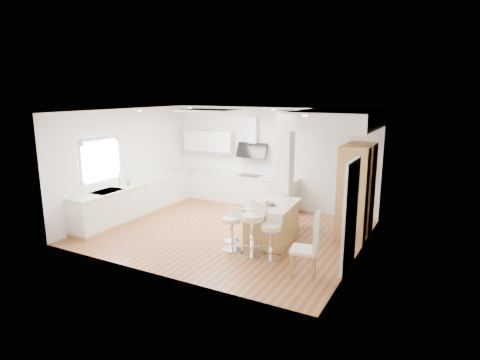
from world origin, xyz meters
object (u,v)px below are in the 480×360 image
Objects in this scene: bar_stool_c at (271,234)px; dining_chair at (310,243)px; bar_stool_b at (253,226)px; bar_stool_a at (232,227)px; peninsula at (272,222)px.

dining_chair is at bearing -22.04° from bar_stool_c.
bar_stool_c is 0.99m from dining_chair.
dining_chair is (1.31, -0.40, 0.03)m from bar_stool_b.
bar_stool_a is 1.86m from dining_chair.
peninsula is 0.90m from bar_stool_b.
peninsula is 1.66× the size of bar_stool_a.
peninsula is 1.01m from bar_stool_a.
bar_stool_c is at bearing -71.95° from peninsula.
bar_stool_c is (0.38, -0.91, 0.07)m from peninsula.
dining_chair reaches higher than bar_stool_c.
bar_stool_b is 0.42m from bar_stool_c.
bar_stool_a is 0.51m from bar_stool_b.
bar_stool_c is at bearing 6.68° from bar_stool_a.
bar_stool_a is at bearing -125.97° from peninsula.
peninsula is 0.99m from bar_stool_c.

